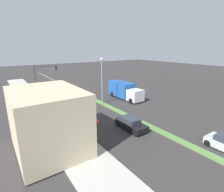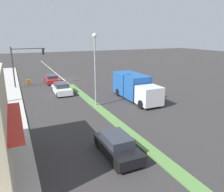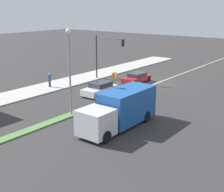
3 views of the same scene
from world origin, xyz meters
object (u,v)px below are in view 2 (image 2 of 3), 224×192
van_white (62,89)px  hatchback_red (52,79)px  pedestrian (4,94)px  traffic_signal_main (23,60)px  street_lamp (95,61)px  delivery_truck (135,87)px  warning_aframe_sign (28,82)px  suv_black (118,146)px

van_white → hatchback_red: (0.00, -7.17, -0.07)m
pedestrian → hatchback_red: bearing=-128.0°
traffic_signal_main → street_lamp: 13.81m
street_lamp → van_white: street_lamp is taller
delivery_truck → pedestrian: bearing=-19.3°
warning_aframe_sign → delivery_truck: size_ratio=0.11×
traffic_signal_main → warning_aframe_sign: traffic_signal_main is taller
van_white → hatchback_red: van_white is taller
street_lamp → warning_aframe_sign: size_ratio=8.80×
delivery_truck → suv_black: 12.51m
hatchback_red → suv_black: 23.48m
pedestrian → warning_aframe_sign: pedestrian is taller
pedestrian → warning_aframe_sign: 9.01m
hatchback_red → pedestrian: bearing=52.0°
warning_aframe_sign → suv_black: 23.74m
traffic_signal_main → van_white: bearing=124.2°
van_white → hatchback_red: bearing=-90.0°
pedestrian → delivery_truck: bearing=160.7°
warning_aframe_sign → van_white: 7.98m
delivery_truck → suv_black: bearing=54.8°
pedestrian → van_white: 6.72m
street_lamp → delivery_truck: (-5.00, -0.46, -3.31)m
warning_aframe_sign → delivery_truck: 17.08m
pedestrian → traffic_signal_main: bearing=-110.7°
street_lamp → pedestrian: size_ratio=4.43×
street_lamp → traffic_signal_main: bearing=-63.6°
street_lamp → delivery_truck: size_ratio=0.98×
street_lamp → hatchback_red: street_lamp is taller
van_white → suv_black: size_ratio=1.04×
traffic_signal_main → hatchback_red: size_ratio=1.37×
van_white → suv_black: (-0.00, 16.32, -0.02)m
warning_aframe_sign → hatchback_red: hatchback_red is taller
van_white → suv_black: bearing=90.0°
traffic_signal_main → suv_black: size_ratio=1.42×
traffic_signal_main → hatchback_red: (-3.92, -1.40, -3.30)m
hatchback_red → traffic_signal_main: bearing=19.6°
delivery_truck → van_white: bearing=-40.3°
warning_aframe_sign → delivery_truck: bearing=128.8°
van_white → warning_aframe_sign: bearing=-64.0°
traffic_signal_main → van_white: (-3.92, 5.77, -3.24)m
traffic_signal_main → street_lamp: street_lamp is taller
hatchback_red → suv_black: bearing=90.0°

